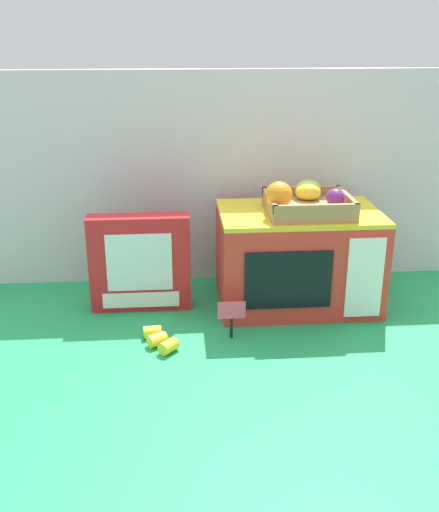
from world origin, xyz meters
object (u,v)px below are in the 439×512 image
(toy_microwave, at_px, (298,258))
(food_groups_crate, at_px, (305,202))
(loose_toy_banana, at_px, (159,339))
(price_sign, at_px, (233,314))
(cookie_set_box, at_px, (140,263))

(toy_microwave, relative_size, food_groups_crate, 1.89)
(toy_microwave, height_order, loose_toy_banana, toy_microwave)
(toy_microwave, xyz_separation_m, price_sign, (-0.20, -0.20, -0.07))
(toy_microwave, distance_m, price_sign, 0.29)
(food_groups_crate, xyz_separation_m, price_sign, (-0.21, -0.17, -0.24))
(price_sign, relative_size, loose_toy_banana, 0.82)
(cookie_set_box, height_order, price_sign, cookie_set_box)
(food_groups_crate, relative_size, price_sign, 2.31)
(toy_microwave, bearing_deg, loose_toy_banana, -150.34)
(toy_microwave, height_order, price_sign, toy_microwave)
(food_groups_crate, bearing_deg, toy_microwave, 109.67)
(loose_toy_banana, bearing_deg, food_groups_crate, 26.66)
(cookie_set_box, distance_m, loose_toy_banana, 0.26)
(price_sign, bearing_deg, cookie_set_box, 140.21)
(food_groups_crate, xyz_separation_m, cookie_set_box, (-0.45, 0.02, -0.17))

